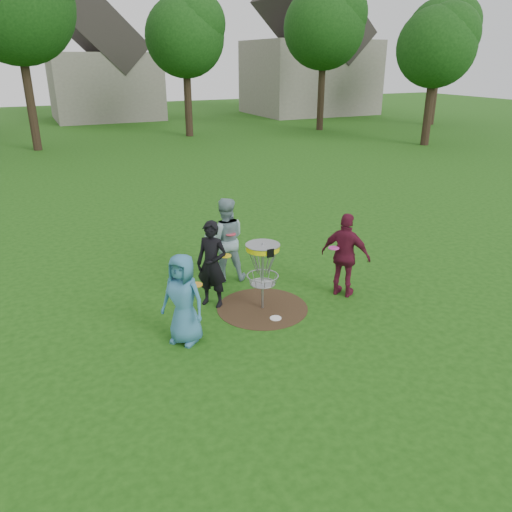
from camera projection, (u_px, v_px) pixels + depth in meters
name	position (u px, v px, depth m)	size (l,w,h in m)	color
ground	(262.00, 308.00, 9.87)	(100.00, 100.00, 0.00)	#19470F
dirt_patch	(262.00, 308.00, 9.87)	(1.80, 1.80, 0.01)	#47331E
player_blue	(183.00, 299.00, 8.43)	(0.79, 0.51, 1.62)	teal
player_black	(212.00, 264.00, 9.70)	(0.64, 0.42, 1.74)	black
player_grey	(225.00, 240.00, 10.85)	(0.90, 0.70, 1.86)	#7D9BA1
player_maroon	(346.00, 255.00, 10.11)	(1.03, 0.43, 1.76)	maroon
disc_on_grass	(276.00, 318.00, 9.46)	(0.22, 0.22, 0.02)	white
disc_golf_basket	(263.00, 260.00, 9.49)	(0.66, 0.67, 1.38)	#9EA0A5
held_discs	(248.00, 254.00, 9.65)	(3.22, 2.02, 0.17)	orange
tree_row	(93.00, 24.00, 25.14)	(51.20, 17.42, 9.90)	#38281C
house_row	(131.00, 64.00, 38.04)	(44.50, 10.65, 11.62)	gray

